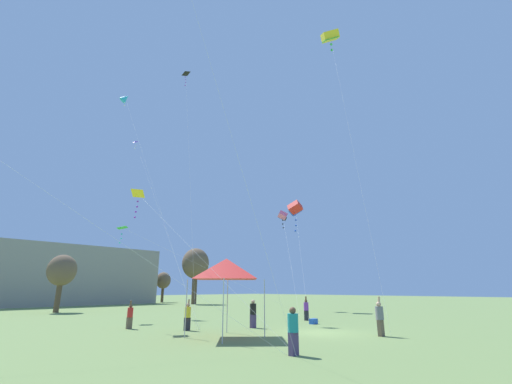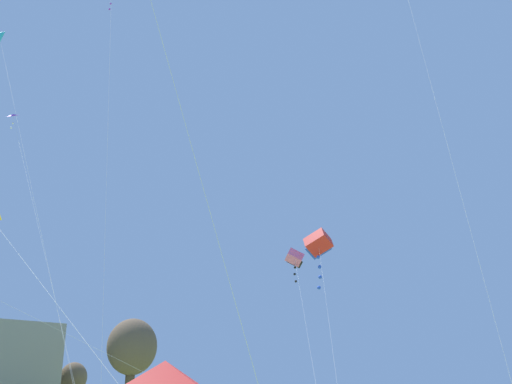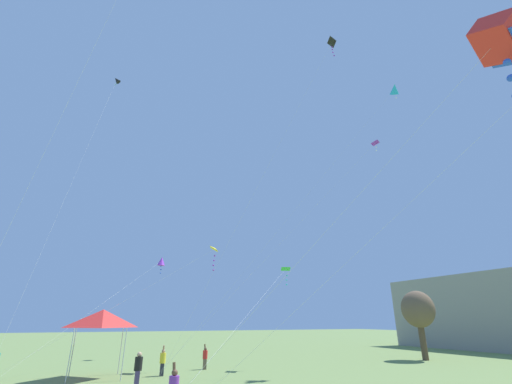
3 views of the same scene
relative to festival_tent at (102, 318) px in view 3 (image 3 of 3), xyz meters
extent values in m
cylinder|color=brown|center=(-15.12, 49.67, -2.08)|extent=(0.53, 0.53, 2.91)
ellipsoid|color=brown|center=(-15.12, 49.67, 0.64)|extent=(2.85, 2.85, 3.17)
cylinder|color=brown|center=(0.64, 27.89, -1.98)|extent=(0.56, 0.56, 3.10)
ellipsoid|color=brown|center=(0.64, 27.89, 0.92)|extent=(3.05, 3.05, 3.38)
cylinder|color=#B7B7BC|center=(-1.49, -1.49, -2.05)|extent=(0.05, 0.05, 2.98)
cylinder|color=#B7B7BC|center=(1.49, -1.49, -2.05)|extent=(0.05, 0.05, 2.98)
cylinder|color=#B7B7BC|center=(-1.49, 1.49, -2.05)|extent=(0.05, 0.05, 2.98)
cylinder|color=#B7B7BC|center=(1.49, 1.49, -2.05)|extent=(0.05, 0.05, 2.98)
pyramid|color=red|center=(0.00, 0.00, 0.00)|extent=(3.31, 3.31, 1.12)
cube|color=#473860|center=(4.36, 2.09, -3.12)|extent=(0.40, 0.22, 0.84)
cylinder|color=black|center=(4.36, 2.09, -2.35)|extent=(0.42, 0.42, 0.69)
sphere|color=tan|center=(4.36, 2.09, -1.89)|extent=(0.26, 0.26, 0.26)
cube|color=brown|center=(-1.47, 7.55, -3.18)|extent=(0.34, 0.19, 0.71)
cylinder|color=red|center=(-1.47, 7.55, -2.53)|extent=(0.36, 0.36, 0.59)
sphere|color=brown|center=(-1.47, 7.55, -2.14)|extent=(0.22, 0.22, 0.22)
cylinder|color=brown|center=(-1.50, 7.52, -2.05)|extent=(0.21, 0.21, 0.51)
cube|color=#282833|center=(0.52, 4.07, -3.16)|extent=(0.36, 0.20, 0.75)
cylinder|color=yellow|center=(0.52, 4.07, -2.47)|extent=(0.38, 0.38, 0.62)
sphere|color=tan|center=(0.52, 4.07, -2.05)|extent=(0.24, 0.24, 0.24)
cylinder|color=tan|center=(0.55, 4.06, -1.96)|extent=(0.19, 0.15, 0.54)
sphere|color=brown|center=(11.26, 2.67, -2.03)|extent=(0.24, 0.24, 0.24)
cylinder|color=brown|center=(11.23, 2.65, -1.93)|extent=(0.22, 0.21, 0.55)
cylinder|color=silver|center=(2.73, 14.55, 9.78)|extent=(3.26, 21.73, 26.63)
cone|color=#2DBCD1|center=(4.36, 25.41, 23.10)|extent=(1.49, 1.53, 1.67)
sphere|color=white|center=(4.35, 25.45, 22.47)|extent=(0.15, 0.15, 0.15)
sphere|color=white|center=(4.37, 25.44, 22.04)|extent=(0.15, 0.15, 0.15)
cylinder|color=silver|center=(-1.59, 1.00, 0.99)|extent=(0.07, 13.87, 9.06)
pyramid|color=yellow|center=(-1.55, 7.97, 5.58)|extent=(1.12, 0.81, 0.70)
sphere|color=purple|center=(-1.49, 7.97, 4.96)|extent=(0.14, 0.14, 0.14)
sphere|color=purple|center=(-1.51, 7.93, 4.57)|extent=(0.14, 0.14, 0.14)
sphere|color=purple|center=(-1.58, 7.92, 4.18)|extent=(0.14, 0.14, 0.14)
sphere|color=purple|center=(-1.59, 7.95, 3.79)|extent=(0.14, 0.14, 0.14)
cylinder|color=silver|center=(16.29, 8.13, 2.35)|extent=(10.44, 9.89, 11.77)
cylinder|color=silver|center=(3.97, 9.70, 9.93)|extent=(5.85, 11.70, 26.93)
pyramid|color=black|center=(6.88, 15.56, 23.44)|extent=(1.00, 1.00, 0.52)
sphere|color=purple|center=(6.82, 15.54, 22.89)|extent=(0.12, 0.12, 0.12)
sphere|color=purple|center=(6.90, 15.51, 22.55)|extent=(0.12, 0.12, 0.12)
sphere|color=purple|center=(6.92, 15.51, 22.20)|extent=(0.12, 0.12, 0.12)
sphere|color=purple|center=(6.93, 15.61, 21.86)|extent=(0.12, 0.12, 0.12)
cylinder|color=silver|center=(-6.84, -0.11, 1.18)|extent=(10.34, 10.72, 9.42)
cone|color=purple|center=(-12.00, 5.25, 5.88)|extent=(0.89, 0.92, 0.95)
sphere|color=blue|center=(-11.96, 5.22, 5.35)|extent=(0.13, 0.13, 0.13)
sphere|color=blue|center=(-11.97, 5.26, 4.99)|extent=(0.13, 0.13, 0.13)
sphere|color=blue|center=(-11.98, 5.25, 4.62)|extent=(0.13, 0.13, 0.13)
cylinder|color=silver|center=(10.61, -2.77, 10.60)|extent=(7.85, 6.71, 28.27)
cylinder|color=silver|center=(-6.14, -4.04, 11.39)|extent=(8.83, 3.87, 29.84)
cone|color=black|center=(-10.55, -2.11, 26.31)|extent=(0.87, 1.04, 1.03)
sphere|color=green|center=(-10.59, -2.07, 25.93)|extent=(0.09, 0.09, 0.09)
sphere|color=green|center=(-10.63, -2.19, 25.66)|extent=(0.09, 0.09, 0.09)
cylinder|color=silver|center=(2.80, 12.50, 6.06)|extent=(3.36, 17.98, 19.18)
pyramid|color=purple|center=(4.45, 21.47, 15.69)|extent=(0.63, 0.90, 0.54)
sphere|color=white|center=(4.55, 21.48, 15.17)|extent=(0.12, 0.12, 0.12)
sphere|color=white|center=(4.47, 21.48, 14.84)|extent=(0.12, 0.12, 0.12)
cylinder|color=silver|center=(16.06, 6.52, 2.66)|extent=(10.28, 8.54, 12.39)
cube|color=red|center=(21.20, 10.79, 8.85)|extent=(1.81, 1.74, 1.86)
cube|color=blue|center=(21.20, 10.79, 8.42)|extent=(1.43, 1.28, 1.19)
sphere|color=blue|center=(21.19, 10.82, 7.88)|extent=(0.24, 0.24, 0.24)
sphere|color=blue|center=(21.19, 10.74, 7.21)|extent=(0.24, 0.24, 0.24)
cylinder|color=silver|center=(5.97, 7.91, 0.21)|extent=(11.34, 11.62, 7.50)
pyramid|color=green|center=(0.29, 13.74, 4.02)|extent=(1.01, 0.84, 0.41)
sphere|color=#2DBCD1|center=(0.34, 13.78, 3.43)|extent=(0.13, 0.13, 0.13)
sphere|color=#2DBCD1|center=(0.33, 13.75, 3.06)|extent=(0.13, 0.13, 0.13)
sphere|color=#2DBCD1|center=(0.26, 13.79, 2.69)|extent=(0.13, 0.13, 0.13)
camera|label=1|loc=(-13.01, -14.43, -1.05)|focal=24.00mm
camera|label=2|loc=(-8.96, -11.07, 0.10)|focal=40.00mm
camera|label=3|loc=(26.11, -0.47, -0.14)|focal=24.00mm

